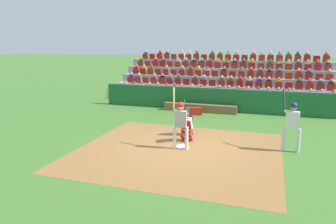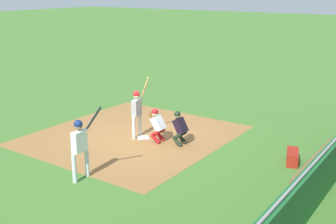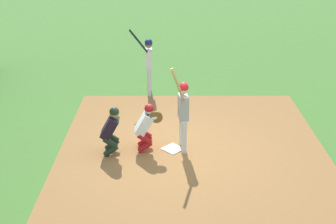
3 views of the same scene
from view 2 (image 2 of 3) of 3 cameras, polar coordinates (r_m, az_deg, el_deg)
The scene contains 11 objects.
ground_plane at distance 16.40m, azimuth -3.30°, elevation -3.43°, with size 160.00×160.00×0.00m, color #44742E.
infield_dirt_patch at distance 16.69m, azimuth -4.66°, elevation -3.09°, with size 7.32×6.77×0.01m, color olive.
home_plate_marker at distance 16.39m, azimuth -3.30°, elevation -3.38°, with size 0.44×0.44×0.02m, color white.
batter_at_plate at distance 16.18m, azimuth -4.12°, elevation 0.48°, with size 0.69×0.47×2.29m.
catcher_crouching at distance 15.79m, azimuth -1.45°, elevation -1.49°, with size 0.48×0.72×1.26m.
home_plate_umpire at distance 15.48m, azimuth 1.52°, elevation -1.91°, with size 0.46×0.49×1.27m.
dugout_wall at distance 13.38m, azimuth 20.89°, elevation -6.18°, with size 13.53×0.24×1.36m.
dugout_bench at distance 14.25m, azimuth 19.23°, elevation -6.52°, with size 4.22×0.40×0.44m, color brown.
water_bottle_on_bench at distance 14.98m, azimuth 20.64°, elevation -4.18°, with size 0.07×0.07×0.23m, color green.
equipment_duffel_bag at distance 14.61m, azimuth 16.08°, elevation -5.72°, with size 0.92×0.36×0.41m, color maroon.
on_deck_batter at distance 12.81m, azimuth -11.55°, elevation -3.97°, with size 0.72×0.73×2.25m.
Camera 2 is at (-12.19, -9.48, 5.51)m, focal length 46.21 mm.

